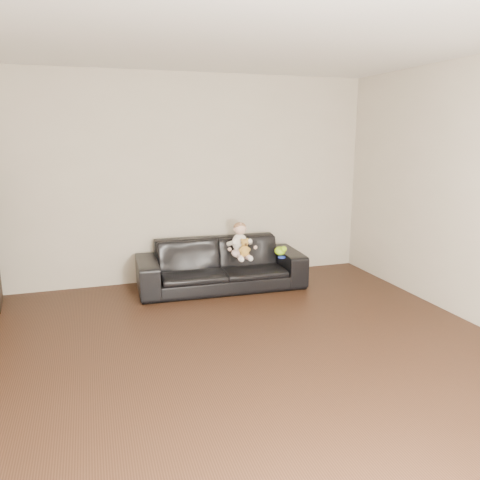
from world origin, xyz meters
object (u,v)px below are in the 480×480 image
object	(u,v)px
baby	(240,242)
teddy_bear	(245,248)
toy_blue_disc	(282,257)
toy_green	(280,251)
sofa	(221,264)
toy_rattle	(279,252)

from	to	relation	value
baby	teddy_bear	bearing A→B (deg)	-84.43
teddy_bear	toy_blue_disc	xyz separation A→B (m)	(0.47, -0.02, -0.15)
teddy_bear	toy_green	bearing A→B (deg)	0.57
teddy_bear	toy_green	size ratio (longest dim) A/B	1.35
baby	teddy_bear	xyz separation A→B (m)	(0.01, -0.13, -0.04)
sofa	toy_blue_disc	xyz separation A→B (m)	(0.70, -0.26, 0.10)
toy_rattle	toy_blue_disc	bearing A→B (deg)	-102.29
sofa	toy_green	world-z (taller)	sofa
toy_green	toy_rattle	world-z (taller)	toy_green
sofa	toy_rattle	world-z (taller)	sofa
sofa	baby	distance (m)	0.38
toy_rattle	toy_blue_disc	xyz separation A→B (m)	(-0.04, -0.17, -0.03)
toy_blue_disc	baby	bearing A→B (deg)	162.05
baby	toy_blue_disc	xyz separation A→B (m)	(0.48, -0.16, -0.19)
teddy_bear	toy_blue_disc	world-z (taller)	teddy_bear
sofa	toy_blue_disc	distance (m)	0.75
baby	toy_blue_disc	size ratio (longest dim) A/B	4.62
sofa	teddy_bear	size ratio (longest dim) A/B	9.25
teddy_bear	toy_blue_disc	size ratio (longest dim) A/B	2.31
toy_green	teddy_bear	bearing A→B (deg)	-168.96
teddy_bear	toy_blue_disc	bearing A→B (deg)	-13.22
baby	toy_rattle	xyz separation A→B (m)	(0.52, 0.01, -0.16)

